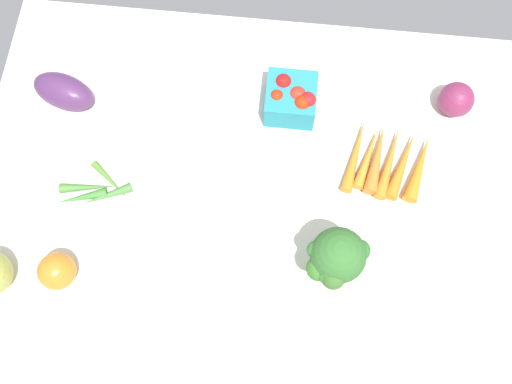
{
  "coord_description": "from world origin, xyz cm",
  "views": [
    {
      "loc": [
        3.64,
        -35.53,
        104.07
      ],
      "look_at": [
        0.0,
        0.0,
        4.0
      ],
      "focal_mm": 41.78,
      "sensor_mm": 36.0,
      "label": 1
    }
  ],
  "objects_px": {
    "carrot_bunch": "(388,161)",
    "broccoli_head": "(336,258)",
    "okra_pile": "(95,191)",
    "berry_basket": "(292,98)",
    "heirloom_tomato_orange": "(57,271)",
    "eggplant": "(64,91)",
    "red_onion_near_basket": "(456,100)"
  },
  "relations": [
    {
      "from": "okra_pile",
      "to": "carrot_bunch",
      "type": "xyz_separation_m",
      "value": [
        0.53,
        0.11,
        0.0
      ]
    },
    {
      "from": "heirloom_tomato_orange",
      "to": "red_onion_near_basket",
      "type": "relative_size",
      "value": 0.97
    },
    {
      "from": "carrot_bunch",
      "to": "broccoli_head",
      "type": "bearing_deg",
      "value": -113.7
    },
    {
      "from": "okra_pile",
      "to": "eggplant",
      "type": "height_order",
      "value": "eggplant"
    },
    {
      "from": "carrot_bunch",
      "to": "heirloom_tomato_orange",
      "type": "bearing_deg",
      "value": -154.25
    },
    {
      "from": "berry_basket",
      "to": "carrot_bunch",
      "type": "bearing_deg",
      "value": -27.51
    },
    {
      "from": "okra_pile",
      "to": "berry_basket",
      "type": "xyz_separation_m",
      "value": [
        0.34,
        0.21,
        0.03
      ]
    },
    {
      "from": "okra_pile",
      "to": "carrot_bunch",
      "type": "bearing_deg",
      "value": 12.0
    },
    {
      "from": "okra_pile",
      "to": "carrot_bunch",
      "type": "distance_m",
      "value": 0.54
    },
    {
      "from": "broccoli_head",
      "to": "eggplant",
      "type": "bearing_deg",
      "value": 151.8
    },
    {
      "from": "okra_pile",
      "to": "eggplant",
      "type": "xyz_separation_m",
      "value": [
        -0.09,
        0.18,
        0.02
      ]
    },
    {
      "from": "broccoli_head",
      "to": "okra_pile",
      "type": "relative_size",
      "value": 0.99
    },
    {
      "from": "heirloom_tomato_orange",
      "to": "eggplant",
      "type": "height_order",
      "value": "eggplant"
    },
    {
      "from": "heirloom_tomato_orange",
      "to": "okra_pile",
      "type": "height_order",
      "value": "heirloom_tomato_orange"
    },
    {
      "from": "broccoli_head",
      "to": "carrot_bunch",
      "type": "bearing_deg",
      "value": 66.3
    },
    {
      "from": "heirloom_tomato_orange",
      "to": "berry_basket",
      "type": "xyz_separation_m",
      "value": [
        0.37,
        0.36,
        0.0
      ]
    },
    {
      "from": "okra_pile",
      "to": "broccoli_head",
      "type": "bearing_deg",
      "value": -12.74
    },
    {
      "from": "broccoli_head",
      "to": "heirloom_tomato_orange",
      "type": "bearing_deg",
      "value": -172.93
    },
    {
      "from": "heirloom_tomato_orange",
      "to": "okra_pile",
      "type": "xyz_separation_m",
      "value": [
        0.03,
        0.16,
        -0.02
      ]
    },
    {
      "from": "broccoli_head",
      "to": "eggplant",
      "type": "height_order",
      "value": "broccoli_head"
    },
    {
      "from": "broccoli_head",
      "to": "red_onion_near_basket",
      "type": "bearing_deg",
      "value": 57.96
    },
    {
      "from": "berry_basket",
      "to": "heirloom_tomato_orange",
      "type": "bearing_deg",
      "value": -135.22
    },
    {
      "from": "heirloom_tomato_orange",
      "to": "carrot_bunch",
      "type": "relative_size",
      "value": 0.37
    },
    {
      "from": "broccoli_head",
      "to": "carrot_bunch",
      "type": "height_order",
      "value": "broccoli_head"
    },
    {
      "from": "red_onion_near_basket",
      "to": "carrot_bunch",
      "type": "height_order",
      "value": "red_onion_near_basket"
    },
    {
      "from": "broccoli_head",
      "to": "red_onion_near_basket",
      "type": "relative_size",
      "value": 2.04
    },
    {
      "from": "heirloom_tomato_orange",
      "to": "berry_basket",
      "type": "relative_size",
      "value": 0.69
    },
    {
      "from": "berry_basket",
      "to": "okra_pile",
      "type": "bearing_deg",
      "value": -148.35
    },
    {
      "from": "eggplant",
      "to": "berry_basket",
      "type": "bearing_deg",
      "value": -160.22
    },
    {
      "from": "heirloom_tomato_orange",
      "to": "red_onion_near_basket",
      "type": "xyz_separation_m",
      "value": [
        0.67,
        0.4,
        0.0
      ]
    },
    {
      "from": "heirloom_tomato_orange",
      "to": "berry_basket",
      "type": "distance_m",
      "value": 0.52
    },
    {
      "from": "carrot_bunch",
      "to": "okra_pile",
      "type": "bearing_deg",
      "value": -168.0
    }
  ]
}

